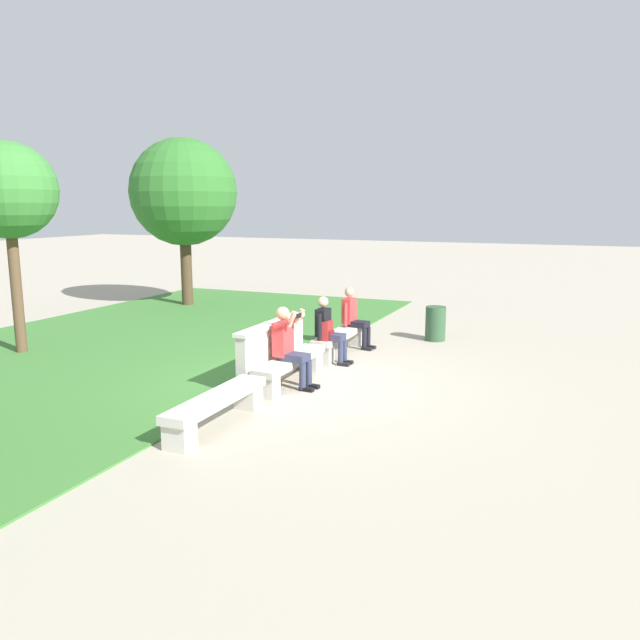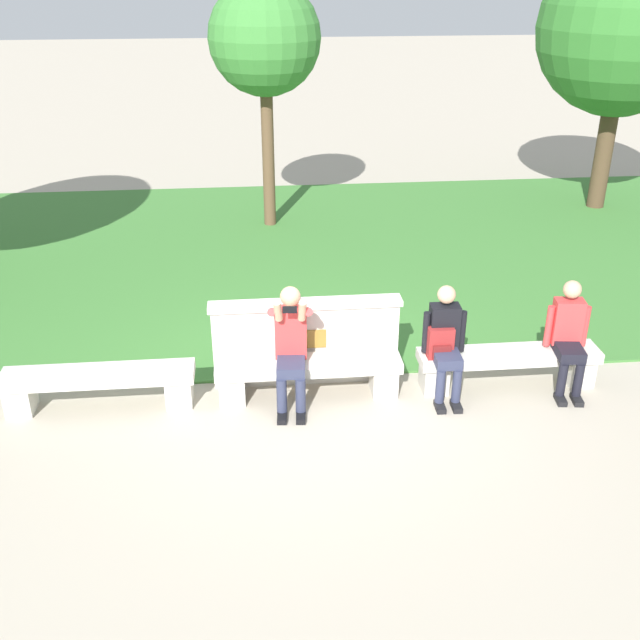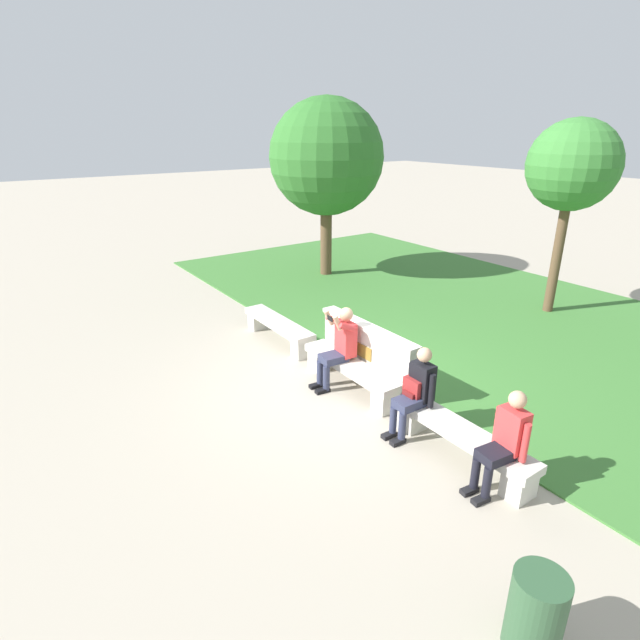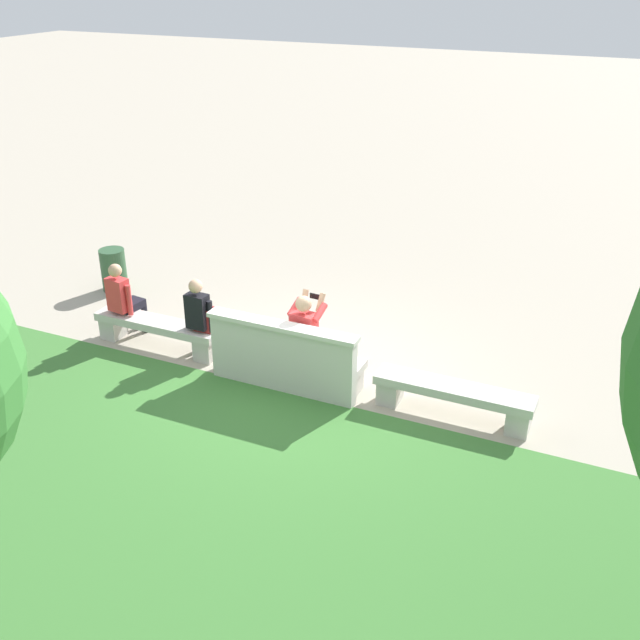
# 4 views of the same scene
# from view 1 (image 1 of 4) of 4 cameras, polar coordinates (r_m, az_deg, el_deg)

# --- Properties ---
(ground_plane) EXTENTS (80.00, 80.00, 0.00)m
(ground_plane) POSITION_cam_1_polar(r_m,az_deg,el_deg) (10.52, -2.71, -5.76)
(ground_plane) COLOR #A89E8C
(grass_strip) EXTENTS (18.59, 8.00, 0.03)m
(grass_strip) POSITION_cam_1_polar(r_m,az_deg,el_deg) (12.98, -20.43, -3.21)
(grass_strip) COLOR #3D7533
(grass_strip) RESTS_ON ground
(bench_main) EXTENTS (2.05, 0.40, 0.45)m
(bench_main) POSITION_cam_1_polar(r_m,az_deg,el_deg) (8.54, -9.43, -7.69)
(bench_main) COLOR beige
(bench_main) RESTS_ON ground
(bench_near) EXTENTS (2.05, 0.40, 0.45)m
(bench_near) POSITION_cam_1_polar(r_m,az_deg,el_deg) (10.44, -2.73, -4.17)
(bench_near) COLOR beige
(bench_near) RESTS_ON ground
(bench_mid) EXTENTS (2.05, 0.40, 0.45)m
(bench_mid) POSITION_cam_1_polar(r_m,az_deg,el_deg) (12.47, 1.82, -1.73)
(bench_mid) COLOR beige
(bench_mid) RESTS_ON ground
(backrest_wall_with_plaque) EXTENTS (2.15, 0.24, 1.01)m
(backrest_wall_with_plaque) POSITION_cam_1_polar(r_m,az_deg,el_deg) (10.54, -4.40, -2.86)
(backrest_wall_with_plaque) COLOR beige
(backrest_wall_with_plaque) RESTS_ON ground
(person_photographer) EXTENTS (0.49, 0.74, 1.32)m
(person_photographer) POSITION_cam_1_polar(r_m,az_deg,el_deg) (10.14, -2.83, -2.10)
(person_photographer) COLOR black
(person_photographer) RESTS_ON ground
(person_distant) EXTENTS (0.48, 0.68, 1.26)m
(person_distant) POSITION_cam_1_polar(r_m,az_deg,el_deg) (11.67, 0.76, -0.73)
(person_distant) COLOR black
(person_distant) RESTS_ON ground
(person_companion) EXTENTS (0.48, 0.70, 1.26)m
(person_companion) POSITION_cam_1_polar(r_m,az_deg,el_deg) (12.95, 3.10, 0.38)
(person_companion) COLOR black
(person_companion) RESTS_ON ground
(backpack) EXTENTS (0.28, 0.24, 0.43)m
(backpack) POSITION_cam_1_polar(r_m,az_deg,el_deg) (11.64, 0.55, -0.99)
(backpack) COLOR maroon
(backpack) RESTS_ON bench_mid
(tree_behind_wall) EXTENTS (1.87, 1.87, 4.15)m
(tree_behind_wall) POSITION_cam_1_polar(r_m,az_deg,el_deg) (13.63, -26.65, 10.43)
(tree_behind_wall) COLOR brown
(tree_behind_wall) RESTS_ON ground
(tree_left_background) EXTENTS (3.06, 3.06, 4.82)m
(tree_left_background) POSITION_cam_1_polar(r_m,az_deg,el_deg) (18.66, -12.38, 11.29)
(tree_left_background) COLOR #4C3826
(tree_left_background) RESTS_ON ground
(trash_bin) EXTENTS (0.44, 0.44, 0.75)m
(trash_bin) POSITION_cam_1_polar(r_m,az_deg,el_deg) (13.90, 10.51, -0.32)
(trash_bin) COLOR #2D5133
(trash_bin) RESTS_ON ground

